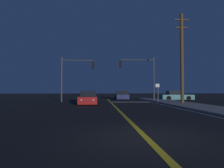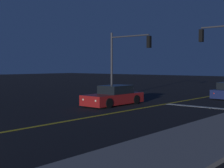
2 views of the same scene
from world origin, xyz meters
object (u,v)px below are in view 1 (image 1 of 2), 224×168
at_px(car_following_oncoming_red, 89,98).
at_px(traffic_signal_near_right, 141,71).
at_px(car_mid_block_navy, 122,96).
at_px(utility_pole_right, 182,58).
at_px(car_side_waiting_teal, 176,96).
at_px(street_sign_corner, 158,89).
at_px(traffic_signal_far_left, 74,72).

relative_size(car_following_oncoming_red, traffic_signal_near_right, 0.82).
distance_m(car_mid_block_navy, utility_pole_right, 12.49).
distance_m(car_side_waiting_teal, traffic_signal_near_right, 6.48).
xyz_separation_m(car_side_waiting_teal, car_mid_block_navy, (-7.40, 2.80, -0.00)).
relative_size(car_mid_block_navy, street_sign_corner, 1.94).
bearing_deg(traffic_signal_far_left, traffic_signal_near_right, 9.21).
bearing_deg(car_mid_block_navy, utility_pole_right, -63.70).
bearing_deg(car_mid_block_navy, car_following_oncoming_red, -113.70).
xyz_separation_m(car_following_oncoming_red, car_mid_block_navy, (4.58, 9.54, -0.00)).
distance_m(car_following_oncoming_red, utility_pole_right, 10.38).
distance_m(traffic_signal_near_right, street_sign_corner, 3.95).
bearing_deg(car_side_waiting_teal, traffic_signal_near_right, -70.43).
xyz_separation_m(traffic_signal_far_left, utility_pole_right, (11.41, -4.94, 1.06)).
bearing_deg(street_sign_corner, traffic_signal_far_left, 172.04).
xyz_separation_m(traffic_signal_near_right, utility_pole_right, (2.78, -6.34, 0.80)).
bearing_deg(car_side_waiting_teal, utility_pole_right, -14.89).
relative_size(traffic_signal_near_right, traffic_signal_far_left, 1.06).
height_order(traffic_signal_far_left, utility_pole_right, utility_pole_right).
xyz_separation_m(car_side_waiting_teal, street_sign_corner, (-3.94, -4.40, 0.92)).
xyz_separation_m(traffic_signal_near_right, street_sign_corner, (1.38, -2.80, -2.42)).
height_order(car_following_oncoming_red, utility_pole_right, utility_pole_right).
bearing_deg(car_side_waiting_teal, car_following_oncoming_red, -57.76).
xyz_separation_m(car_following_oncoming_red, street_sign_corner, (8.04, 2.35, 0.92)).
distance_m(traffic_signal_far_left, street_sign_corner, 10.34).
relative_size(car_following_oncoming_red, street_sign_corner, 2.14).
bearing_deg(car_side_waiting_teal, street_sign_corner, -39.01).
bearing_deg(street_sign_corner, car_mid_block_navy, 115.67).
bearing_deg(utility_pole_right, traffic_signal_near_right, 113.65).
bearing_deg(utility_pole_right, street_sign_corner, 111.58).
xyz_separation_m(car_following_oncoming_red, car_side_waiting_teal, (11.98, 6.75, -0.00)).
relative_size(car_side_waiting_teal, traffic_signal_near_right, 0.78).
xyz_separation_m(car_side_waiting_teal, utility_pole_right, (-2.54, -7.94, 4.14)).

